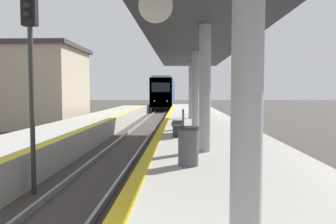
{
  "coord_description": "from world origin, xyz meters",
  "views": [
    {
      "loc": [
        2.44,
        -2.16,
        2.58
      ],
      "look_at": [
        1.73,
        16.54,
        1.42
      ],
      "focal_mm": 35.0,
      "sensor_mm": 36.0,
      "label": 1
    }
  ],
  "objects_px": {
    "train": "(164,93)",
    "signal_near": "(30,53)",
    "trash_bin": "(188,146)",
    "bench": "(180,122)"
  },
  "relations": [
    {
      "from": "signal_near",
      "to": "trash_bin",
      "type": "height_order",
      "value": "signal_near"
    },
    {
      "from": "train",
      "to": "bench",
      "type": "distance_m",
      "value": 37.59
    },
    {
      "from": "train",
      "to": "bench",
      "type": "relative_size",
      "value": 11.24
    },
    {
      "from": "bench",
      "to": "signal_near",
      "type": "bearing_deg",
      "value": -132.42
    },
    {
      "from": "train",
      "to": "signal_near",
      "type": "xyz_separation_m",
      "value": [
        -1.24,
        -41.51,
        1.17
      ]
    },
    {
      "from": "signal_near",
      "to": "trash_bin",
      "type": "distance_m",
      "value": 4.5
    },
    {
      "from": "trash_bin",
      "to": "train",
      "type": "bearing_deg",
      "value": 93.52
    },
    {
      "from": "signal_near",
      "to": "bench",
      "type": "bearing_deg",
      "value": 47.58
    },
    {
      "from": "trash_bin",
      "to": "bench",
      "type": "xyz_separation_m",
      "value": [
        -0.2,
        4.96,
        0.06
      ]
    },
    {
      "from": "train",
      "to": "trash_bin",
      "type": "height_order",
      "value": "train"
    }
  ]
}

